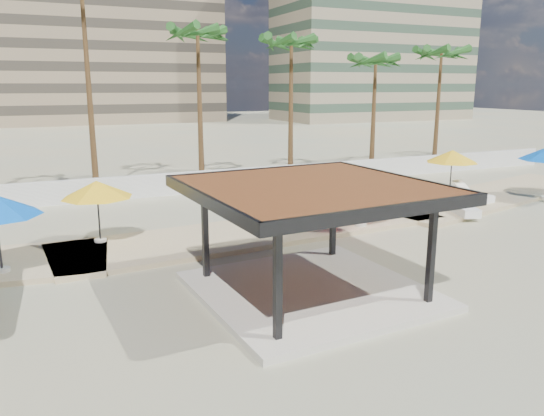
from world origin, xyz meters
The scene contains 16 objects.
ground centered at (0.00, 0.00, 0.00)m, with size 200.00×200.00×0.00m, color tan.
promenade centered at (2.00, 7.67, 0.06)m, with size 44.45×7.97×0.24m.
boundary_wall centered at (0.00, 16.00, 0.60)m, with size 56.00×0.30×1.20m, color silver.
building_mid centered at (4.00, 78.00, 14.27)m, with size 38.00×16.00×30.40m.
building_east centered at (48.00, 66.00, 17.27)m, with size 32.00×15.00×36.40m.
pavilion_central centered at (0.76, 0.68, 1.91)m, with size 6.65×6.65×3.20m.
umbrella_b centered at (-4.10, 7.91, 2.13)m, with size 2.84×2.84×2.27m.
umbrella_c centered at (5.86, 5.80, 2.32)m, with size 3.28×3.28×2.49m.
umbrella_e centered at (13.67, 9.20, 2.20)m, with size 3.24×3.24×2.35m.
lounger_b centered at (11.31, 5.85, 0.39)m, with size 1.43×2.41×0.87m.
lounger_c centered at (4.64, 8.83, 0.36)m, with size 0.95×2.06×0.75m.
lounger_d centered at (13.88, 7.81, 0.38)m, with size 0.84×2.25×0.84m.
palm_e centered at (3.00, 18.40, 8.31)m, with size 3.00×3.00×9.48m.
palm_f centered at (9.00, 18.60, 8.02)m, with size 3.00×3.00×9.17m.
palm_g centered at (15.00, 18.20, 7.07)m, with size 3.00×3.00×8.17m.
palm_h centered at (21.00, 18.80, 7.69)m, with size 3.00×3.00×8.82m.
Camera 1 is at (-6.08, -11.77, 5.81)m, focal length 35.00 mm.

